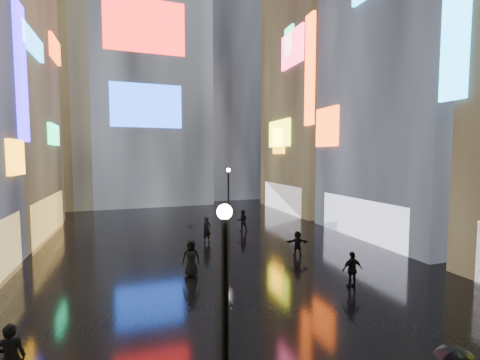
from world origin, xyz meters
name	(u,v)px	position (x,y,z in m)	size (l,w,h in m)	color
ground	(204,241)	(0.00, 20.00, 0.00)	(140.00, 140.00, 0.00)	black
building_right_mid	(418,39)	(15.98, 17.01, 14.99)	(10.28, 13.70, 30.00)	black
building_right_far	(322,88)	(15.98, 30.00, 13.98)	(10.28, 12.00, 28.00)	black
tower_main	(143,46)	(-3.00, 43.97, 21.01)	(16.00, 14.20, 42.00)	black
tower_flank_right	(224,85)	(9.00, 46.00, 17.00)	(12.00, 12.00, 34.00)	black
tower_flank_left	(49,99)	(-14.00, 42.00, 13.00)	(10.00, 10.00, 26.00)	black
lamp_near	(225,317)	(-3.18, 3.57, 2.94)	(0.30, 0.30, 5.20)	black
lamp_far	(228,197)	(2.33, 21.66, 2.94)	(0.30, 0.30, 5.20)	black
pedestrian_3	(352,270)	(4.80, 9.82, 0.85)	(0.99, 0.41, 1.69)	black
pedestrian_4	(191,258)	(-2.08, 13.65, 0.93)	(0.91, 0.59, 1.87)	black
pedestrian_5	(298,243)	(4.72, 14.88, 0.77)	(1.43, 0.46, 1.54)	black
pedestrian_6	(207,230)	(0.14, 19.69, 0.91)	(0.66, 0.43, 1.81)	black
pedestrian_7	(243,221)	(3.66, 22.10, 0.87)	(0.85, 0.66, 1.74)	black
umbrella_2	(191,232)	(-2.08, 13.65, 2.27)	(0.88, 0.89, 0.80)	black
pedestrian_8	(11,358)	(-7.92, 7.06, 0.92)	(0.67, 0.44, 1.85)	black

